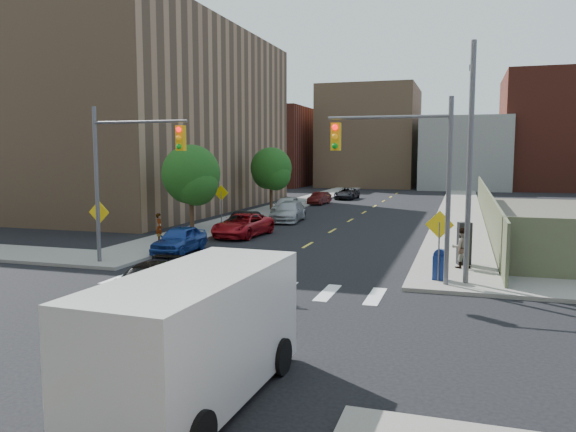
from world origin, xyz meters
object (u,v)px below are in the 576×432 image
Objects in this scene: cargo_van at (200,331)px; pedestrian_east at (461,248)px; black_sedan at (148,286)px; parked_car_white at (287,206)px; mailbox at (440,265)px; parked_car_black at (243,221)px; parked_car_silver at (288,212)px; payphone at (464,243)px; parked_car_blue at (180,240)px; parked_car_red at (243,225)px; parked_car_grey at (347,193)px; parked_car_maroon at (319,198)px; pedestrian_west at (159,227)px.

pedestrian_east is (4.97, 14.52, -0.39)m from cargo_van.
parked_car_white is at bearing 92.45° from black_sedan.
parked_car_white is 24.47m from mailbox.
parked_car_black is 2.23× the size of pedestrian_east.
parked_car_white is at bearing 104.94° from parked_car_silver.
payphone is at bearing 83.22° from mailbox.
parked_car_blue is 17.24m from cargo_van.
parked_car_silver is (0.37, 7.96, 0.02)m from parked_car_red.
parked_car_blue reaches higher than mailbox.
black_sedan is at bearing -88.12° from parked_car_silver.
parked_car_grey is at bearing 87.63° from black_sedan.
mailbox reaches higher than parked_car_grey.
parked_car_grey is at bearing 82.13° from parked_car_white.
parked_car_grey reaches higher than parked_car_maroon.
black_sedan is (3.82, -27.07, -0.11)m from parked_car_white.
parked_car_red is 4.13× the size of mailbox.
parked_car_grey is at bearing 88.87° from parked_car_black.
cargo_van reaches higher than pedestrian_west.
parked_car_white is 22.17m from payphone.
parked_car_blue is 13.63m from payphone.
parked_car_silver is 12.43m from pedestrian_west.
parked_car_red is 14.22m from pedestrian_east.
parked_car_maroon is (-0.08, 20.16, -0.02)m from parked_car_black.
parked_car_red is at bearing 139.55° from payphone.
parked_car_black is at bearing 145.72° from mailbox.
pedestrian_west is (-11.00, 17.24, -0.48)m from cargo_van.
parked_car_blue is 13.10m from mailbox.
payphone is (0.88, 3.40, 0.35)m from mailbox.
black_sedan is (3.82, -37.72, 0.06)m from parked_car_maroon.
pedestrian_west is at bearing 113.07° from black_sedan.
parked_car_maroon is 0.82× the size of parked_car_grey.
cargo_van is 3.83× the size of pedestrian_west.
parked_car_white reaches higher than mailbox.
pedestrian_east is at bearing -31.78° from parked_car_black.
parked_car_red is at bearing -88.91° from parked_car_grey.
parked_car_black is 9.51m from parked_car_white.
parked_car_red is at bearing -64.16° from pedestrian_west.
parked_car_silver is 3.17× the size of pedestrian_west.
parked_car_white is 10.66m from parked_car_maroon.
parked_car_silver is (1.30, 14.12, 0.03)m from parked_car_blue.
mailbox reaches higher than parked_car_maroon.
parked_car_black is at bearing 112.29° from cargo_van.
parked_car_silver is at bearing 90.57° from black_sedan.
parked_car_silver reaches higher than mailbox.
parked_car_red is 22.47m from cargo_van.
mailbox is at bearing -15.44° from parked_car_blue.
parked_car_silver is 18.47m from payphone.
cargo_van is at bearing 54.89° from pedestrian_east.
parked_car_white is at bearing 99.38° from parked_car_red.
payphone is at bearing -113.99° from pedestrian_east.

